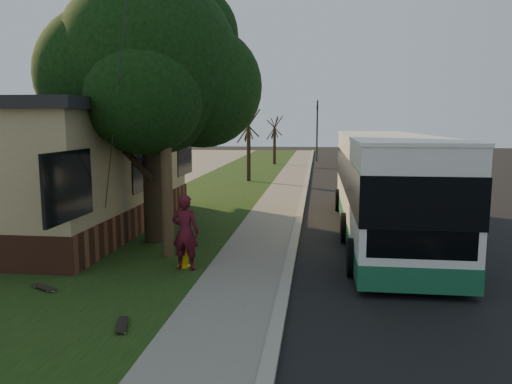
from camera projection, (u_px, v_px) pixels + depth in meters
The scene contains 17 objects.
ground at pixel (288, 274), 12.10m from camera, with size 120.00×120.00×0.00m, color black.
road at pixel (395, 207), 21.42m from camera, with size 8.00×80.00×0.01m, color black.
curb at pixel (302, 204), 21.91m from camera, with size 0.25×80.00×0.12m, color gray.
sidewalk at pixel (279, 204), 22.04m from camera, with size 2.00×80.00×0.08m, color slate.
grass_verge at pixel (202, 202), 22.47m from camera, with size 5.00×80.00×0.07m, color black.
fire_hydrant at pixel (184, 253), 12.36m from camera, with size 0.32×0.32×0.74m.
utility_pole at pixel (164, 83), 12.82m from camera, with size 2.86×3.21×9.07m.
leafy_tree at pixel (152, 69), 14.48m from camera, with size 6.30×6.00×7.80m.
bare_tree_near at pixel (249, 146), 29.90m from camera, with size 1.38×1.21×4.31m.
bare_tree_far at pixel (275, 141), 41.65m from camera, with size 1.38×1.21×4.03m.
traffic_signal at pixel (317, 127), 44.98m from camera, with size 0.18×0.22×5.50m.
transit_bus at pixel (385, 183), 15.80m from camera, with size 2.76×11.98×3.24m.
skateboarder at pixel (185, 232), 12.10m from camera, with size 0.68×0.44×1.86m, color #4B0F1B.
skateboard_main at pixel (122, 324), 8.78m from camera, with size 0.38×0.73×0.07m.
skateboard_spare at pixel (44, 287), 10.73m from camera, with size 0.71×0.49×0.07m.
dumpster at pixel (109, 192), 21.64m from camera, with size 1.50×1.29×1.17m.
distant_car at pixel (359, 156), 40.16m from camera, with size 1.96×4.87×1.66m, color black.
Camera 1 is at (0.68, -11.70, 3.67)m, focal length 35.00 mm.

